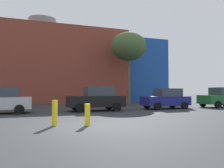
{
  "coord_description": "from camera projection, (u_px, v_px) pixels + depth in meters",
  "views": [
    {
      "loc": [
        -2.38,
        -9.41,
        1.49
      ],
      "look_at": [
        4.33,
        9.43,
        2.18
      ],
      "focal_mm": 36.05,
      "sensor_mm": 36.0,
      "label": 1
    }
  ],
  "objects": [
    {
      "name": "parked_car_4",
      "position": [
        222.0,
        97.0,
        21.79
      ],
      "size": [
        4.4,
        2.15,
        1.91
      ],
      "rotation": [
        0.0,
        0.0,
        3.14
      ],
      "color": "#1E662D",
      "rests_on": "ground_plane"
    },
    {
      "name": "parked_car_2",
      "position": [
        96.0,
        99.0,
        17.54
      ],
      "size": [
        4.38,
        2.15,
        1.9
      ],
      "rotation": [
        0.0,
        0.0,
        3.14
      ],
      "color": "black",
      "rests_on": "ground_plane"
    },
    {
      "name": "parked_car_3",
      "position": [
        166.0,
        99.0,
        19.66
      ],
      "size": [
        4.1,
        2.01,
        1.78
      ],
      "rotation": [
        0.0,
        0.0,
        3.14
      ],
      "color": "navy",
      "rests_on": "ground_plane"
    },
    {
      "name": "parked_car_1",
      "position": [
        0.0,
        100.0,
        15.26
      ],
      "size": [
        4.2,
        2.06,
        1.82
      ],
      "rotation": [
        0.0,
        0.0,
        3.14
      ],
      "color": "silver",
      "rests_on": "ground_plane"
    },
    {
      "name": "ground_plane",
      "position": [
        91.0,
        127.0,
        9.61
      ],
      "size": [
        200.0,
        200.0,
        0.0
      ],
      "primitive_type": "plane",
      "color": "#2D3033"
    },
    {
      "name": "bollard_yellow_0",
      "position": [
        55.0,
        113.0,
        9.83
      ],
      "size": [
        0.24,
        0.24,
        1.13
      ],
      "primitive_type": "cylinder",
      "color": "yellow",
      "rests_on": "ground_plane"
    },
    {
      "name": "building_backdrop",
      "position": [
        42.0,
        68.0,
        32.93
      ],
      "size": [
        36.57,
        11.3,
        12.21
      ],
      "color": "brown",
      "rests_on": "ground_plane"
    },
    {
      "name": "bare_tree_1",
      "position": [
        129.0,
        47.0,
        28.0
      ],
      "size": [
        4.41,
        4.41,
        8.9
      ],
      "color": "brown",
      "rests_on": "ground_plane"
    },
    {
      "name": "bollard_yellow_1",
      "position": [
        87.0,
        115.0,
        9.93
      ],
      "size": [
        0.24,
        0.24,
        0.96
      ],
      "primitive_type": "cylinder",
      "color": "yellow",
      "rests_on": "ground_plane"
    }
  ]
}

